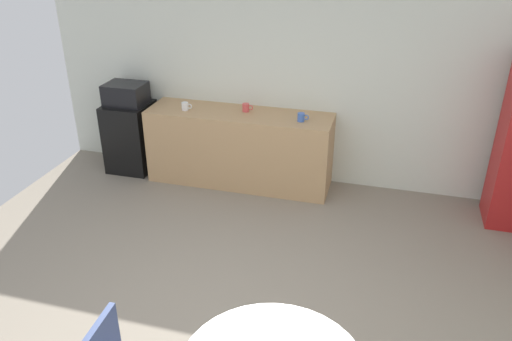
# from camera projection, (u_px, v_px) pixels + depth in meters

# --- Properties ---
(wall_back) EXTENTS (6.00, 0.10, 2.60)m
(wall_back) POSITION_uv_depth(u_px,v_px,m) (293.00, 75.00, 5.92)
(wall_back) COLOR silver
(wall_back) RESTS_ON ground_plane
(counter_block) EXTENTS (2.19, 0.60, 0.90)m
(counter_block) POSITION_uv_depth(u_px,v_px,m) (239.00, 148.00, 6.14)
(counter_block) COLOR tan
(counter_block) RESTS_ON ground_plane
(mini_fridge) EXTENTS (0.54, 0.54, 0.87)m
(mini_fridge) POSITION_uv_depth(u_px,v_px,m) (131.00, 137.00, 6.49)
(mini_fridge) COLOR black
(mini_fridge) RESTS_ON ground_plane
(microwave) EXTENTS (0.48, 0.38, 0.26)m
(microwave) POSITION_uv_depth(u_px,v_px,m) (126.00, 94.00, 6.23)
(microwave) COLOR black
(microwave) RESTS_ON mini_fridge
(mug_white) EXTENTS (0.13, 0.08, 0.09)m
(mug_white) POSITION_uv_depth(u_px,v_px,m) (301.00, 117.00, 5.67)
(mug_white) COLOR #3F66BF
(mug_white) RESTS_ON counter_block
(mug_green) EXTENTS (0.13, 0.08, 0.09)m
(mug_green) POSITION_uv_depth(u_px,v_px,m) (246.00, 108.00, 5.95)
(mug_green) COLOR #D84C4C
(mug_green) RESTS_ON counter_block
(mug_red) EXTENTS (0.13, 0.08, 0.09)m
(mug_red) POSITION_uv_depth(u_px,v_px,m) (185.00, 106.00, 5.99)
(mug_red) COLOR white
(mug_red) RESTS_ON counter_block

